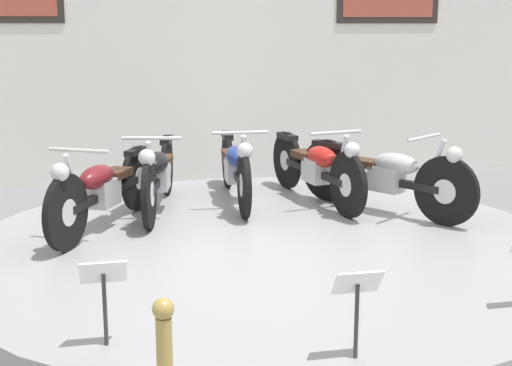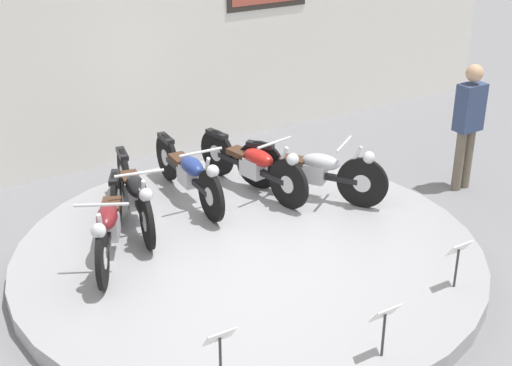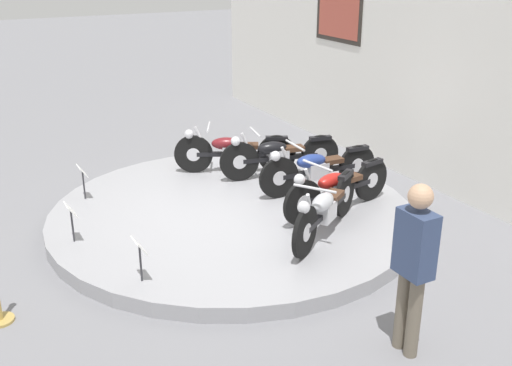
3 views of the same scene
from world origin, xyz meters
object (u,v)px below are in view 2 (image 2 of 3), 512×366
Objects in this scene: motorcycle_blue at (189,172)px; motorcycle_black at (135,192)px; motorcycle_silver at (313,169)px; info_placard_front_centre at (385,320)px; info_placard_front_right at (458,254)px; info_placard_front_left at (220,344)px; motorcycle_red at (253,164)px; motorcycle_maroon at (109,222)px; visitor_standing at (468,120)px.

motorcycle_black is at bearing -165.50° from motorcycle_blue.
motorcycle_silver is 3.15m from info_placard_front_centre.
info_placard_front_left is at bearing 180.00° from info_placard_front_right.
motorcycle_red is 0.76m from motorcycle_silver.
motorcycle_red is 3.49m from info_placard_front_centre.
motorcycle_blue is 3.43m from info_placard_front_left.
info_placard_front_left is at bearing -90.01° from motorcycle_maroon.
motorcycle_red is 3.00m from info_placard_front_right.
visitor_standing is at bearing -13.77° from motorcycle_black.
motorcycle_maroon is 2.66m from motorcycle_silver.
motorcycle_blue is 1.15× the size of visitor_standing.
info_placard_front_right is (-0.00, -2.41, -0.02)m from motorcycle_silver.
motorcycle_red is at bearing -0.02° from motorcycle_black.
motorcycle_black is at bearing 179.98° from motorcycle_red.
motorcycle_maroon is 0.91× the size of motorcycle_red.
motorcycle_maroon is at bearing 174.10° from visitor_standing.
motorcycle_blue is at bearing 29.64° from motorcycle_maroon.
motorcycle_blue is 1.01× the size of motorcycle_red.
motorcycle_silver is at bearing -45.66° from motorcycle_red.
motorcycle_silver is (2.66, 0.00, 0.00)m from motorcycle_maroon.
motorcycle_black is 1.14× the size of visitor_standing.
motorcycle_silver is at bearing 42.15° from info_placard_front_left.
motorcycle_red is (2.13, 0.55, -0.00)m from motorcycle_maroon.
info_placard_front_right is at bearing 0.00° from info_placard_front_left.
motorcycle_black is 1.16× the size of motorcycle_silver.
info_placard_front_right is (2.13, -2.95, -0.02)m from motorcycle_black.
motorcycle_red is at bearing 134.34° from motorcycle_silver.
info_placard_front_left and info_placard_front_right have the same top height.
motorcycle_red is 3.64m from info_placard_front_left.
motorcycle_maroon reaches higher than info_placard_front_centre.
motorcycle_maroon is at bearing 137.85° from info_placard_front_right.
visitor_standing reaches higher than motorcycle_black.
info_placard_front_right is at bearing -137.93° from visitor_standing.
info_placard_front_right is at bearing -67.16° from motorcycle_blue.
info_placard_front_left is at bearing -125.79° from motorcycle_red.
info_placard_front_left is 5.16m from visitor_standing.
motorcycle_red is 2.87m from visitor_standing.
motorcycle_maroon is 3.48× the size of info_placard_front_centre.
motorcycle_maroon is at bearing -150.36° from motorcycle_blue.
motorcycle_red is at bearing 100.15° from info_placard_front_right.
info_placard_front_left is 0.30× the size of visitor_standing.
info_placard_front_centre is at bearing -76.74° from motorcycle_black.
motorcycle_black is at bearing 166.23° from visitor_standing.
info_placard_front_centre is at bearing -89.96° from motorcycle_blue.
motorcycle_silver is 3.59m from info_placard_front_left.
motorcycle_blue reaches higher than info_placard_front_centre.
motorcycle_black is 2.20m from motorcycle_silver.
info_placard_front_centre is (-0.80, -3.40, -0.01)m from motorcycle_red.
motorcycle_blue is at bearing 67.23° from info_placard_front_left.
info_placard_front_centre is 1.40m from info_placard_front_right.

